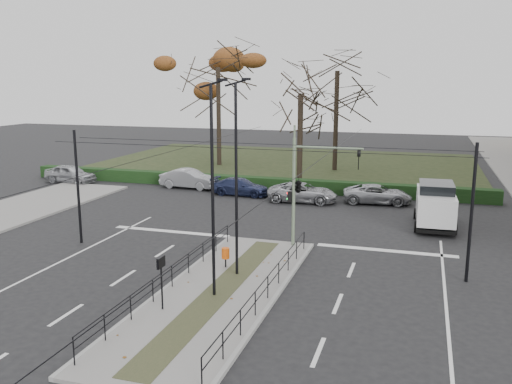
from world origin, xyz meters
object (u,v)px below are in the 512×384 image
parked_car_first (70,174)px  bare_tree_near (301,101)px  parked_car_third (241,187)px  rust_tree (218,67)px  streetlamp_median_far (237,178)px  streetlamp_median_near (213,189)px  parked_car_fourth (303,192)px  white_van (435,204)px  traffic_light (300,184)px  parked_car_fifth (377,194)px  bare_tree_center (337,78)px  info_panel (161,268)px  litter_bin (226,253)px  parked_car_second (189,179)px

parked_car_first → bare_tree_near: bearing=-71.9°
parked_car_third → rust_tree: rust_tree is taller
streetlamp_median_far → parked_car_third: (-5.49, 16.56, -3.79)m
bare_tree_near → streetlamp_median_near: bearing=-85.4°
parked_car_fourth → white_van: white_van is taller
traffic_light → parked_car_fifth: size_ratio=1.17×
traffic_light → bare_tree_near: (-3.63, 16.11, 3.54)m
parked_car_fourth → bare_tree_center: (0.00, 14.23, 8.02)m
info_panel → parked_car_third: 21.31m
info_panel → rust_tree: size_ratio=0.16×
parked_car_fourth → rust_tree: rust_tree is taller
streetlamp_median_near → rust_tree: (-12.19, 32.23, 5.36)m
litter_bin → rust_tree: rust_tree is taller
traffic_light → parked_car_second: traffic_light is taller
streetlamp_median_near → parked_car_fifth: 20.19m
streetlamp_median_far → bare_tree_near: bearing=95.4°
parked_car_fifth → bare_tree_near: bearing=51.2°
traffic_light → bare_tree_center: 25.62m
bare_tree_near → parked_car_first: bearing=-168.0°
parked_car_third → bare_tree_near: (3.52, 4.47, 6.26)m
litter_bin → streetlamp_median_far: bearing=-41.1°
parked_car_first → white_van: size_ratio=0.89×
info_panel → bare_tree_center: (0.92, 34.22, 6.97)m
parked_car_first → parked_car_fifth: (25.42, -0.25, -0.12)m
streetlamp_median_near → parked_car_fourth: streetlamp_median_near is taller
streetlamp_median_near → parked_car_fifth: bearing=76.4°
litter_bin → parked_car_third: 16.53m
parked_car_third → bare_tree_center: bare_tree_center is taller
info_panel → parked_car_third: size_ratio=0.46×
parked_car_fourth → litter_bin: bearing=176.0°
parked_car_fourth → bare_tree_center: 16.33m
bare_tree_center → litter_bin: bearing=-90.6°
parked_car_third → parked_car_first: bearing=90.1°
parked_car_third → bare_tree_center: (4.97, 13.33, 8.06)m
white_van → litter_bin: bearing=-130.4°
traffic_light → litter_bin: bearing=-120.3°
bare_tree_near → parked_car_third: bearing=-128.2°
parked_car_second → bare_tree_near: size_ratio=0.47×
parked_car_third → parked_car_fourth: (4.97, -0.90, 0.04)m
traffic_light → parked_car_third: 13.93m
parked_car_fourth → white_van: bearing=-118.3°
parked_car_second → litter_bin: bearing=-147.8°
parked_car_second → parked_car_fourth: size_ratio=0.94×
streetlamp_median_near → parked_car_third: streetlamp_median_near is taller
litter_bin → rust_tree: size_ratio=0.07×
litter_bin → parked_car_second: bearing=119.0°
streetlamp_median_far → bare_tree_center: (-0.52, 29.89, 4.27)m
parked_car_first → parked_car_third: 15.33m
parked_car_first → parked_car_fifth: bearing=-84.4°
parked_car_fourth → bare_tree_near: 8.34m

